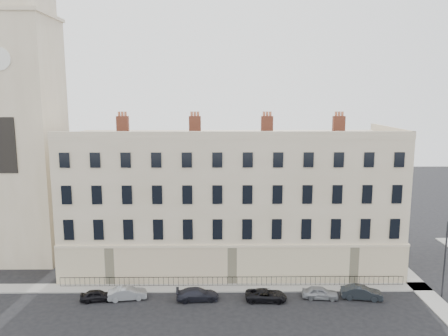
{
  "coord_description": "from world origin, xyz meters",
  "views": [
    {
      "loc": [
        -7.27,
        -36.49,
        19.37
      ],
      "look_at": [
        -6.8,
        10.0,
        11.51
      ],
      "focal_mm": 35.0,
      "sensor_mm": 36.0,
      "label": 1
    }
  ],
  "objects": [
    {
      "name": "car_a",
      "position": [
        -18.91,
        2.41,
        0.54
      ],
      "size": [
        3.31,
        1.72,
        1.07
      ],
      "primitive_type": "imported",
      "rotation": [
        0.0,
        0.0,
        1.72
      ],
      "color": "black",
      "rests_on": "ground"
    },
    {
      "name": "ground",
      "position": [
        0.0,
        0.0,
        0.0
      ],
      "size": [
        160.0,
        160.0,
        0.0
      ],
      "primitive_type": "plane",
      "color": "black",
      "rests_on": "ground"
    },
    {
      "name": "terrace",
      "position": [
        -5.97,
        11.97,
        7.5
      ],
      "size": [
        36.22,
        12.22,
        17.0
      ],
      "color": "#C4B291",
      "rests_on": "ground"
    },
    {
      "name": "car_f",
      "position": [
        6.3,
        2.55,
        0.64
      ],
      "size": [
        4.02,
        1.93,
        1.27
      ],
      "primitive_type": "imported",
      "rotation": [
        0.0,
        0.0,
        1.41
      ],
      "color": "black",
      "rests_on": "ground"
    },
    {
      "name": "pavement_terrace",
      "position": [
        -10.0,
        5.0,
        0.06
      ],
      "size": [
        48.0,
        2.0,
        0.12
      ],
      "primitive_type": "cube",
      "color": "gray",
      "rests_on": "ground"
    },
    {
      "name": "pavement_east_return",
      "position": [
        13.0,
        8.0,
        0.06
      ],
      "size": [
        2.0,
        24.0,
        0.12
      ],
      "primitive_type": "cube",
      "color": "gray",
      "rests_on": "ground"
    },
    {
      "name": "car_b",
      "position": [
        -16.11,
        2.69,
        0.6
      ],
      "size": [
        3.82,
        1.88,
        1.2
      ],
      "primitive_type": "imported",
      "rotation": [
        0.0,
        0.0,
        1.74
      ],
      "color": "gray",
      "rests_on": "ground"
    },
    {
      "name": "car_e",
      "position": [
        2.36,
        2.68,
        0.58
      ],
      "size": [
        3.55,
        1.72,
        1.17
      ],
      "primitive_type": "imported",
      "rotation": [
        0.0,
        0.0,
        1.47
      ],
      "color": "gray",
      "rests_on": "ground"
    },
    {
      "name": "car_d",
      "position": [
        -2.88,
        2.28,
        0.55
      ],
      "size": [
        4.02,
        1.99,
        1.1
      ],
      "primitive_type": "imported",
      "rotation": [
        0.0,
        0.0,
        1.53
      ],
      "color": "black",
      "rests_on": "ground"
    },
    {
      "name": "car_c",
      "position": [
        -9.41,
        2.47,
        0.59
      ],
      "size": [
        4.17,
        2.0,
        1.17
      ],
      "primitive_type": "imported",
      "rotation": [
        0.0,
        0.0,
        1.66
      ],
      "color": "black",
      "rests_on": "ground"
    },
    {
      "name": "church_tower",
      "position": [
        -30.0,
        14.0,
        18.66
      ],
      "size": [
        8.0,
        8.13,
        44.0
      ],
      "color": "#C4B291",
      "rests_on": "ground"
    },
    {
      "name": "railings",
      "position": [
        -6.0,
        5.4,
        0.55
      ],
      "size": [
        35.0,
        0.04,
        0.96
      ],
      "color": "black",
      "rests_on": "ground"
    },
    {
      "name": "streetlamp",
      "position": [
        14.3,
        2.83,
        4.22
      ],
      "size": [
        0.73,
        1.57,
        7.61
      ],
      "rotation": [
        0.0,
        0.0,
        -0.37
      ],
      "color": "#2B2C30",
      "rests_on": "ground"
    }
  ]
}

